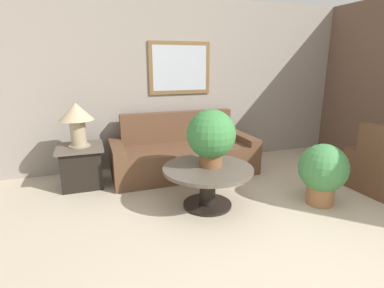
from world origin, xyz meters
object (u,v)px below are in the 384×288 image
(coffee_table, at_px, (208,178))
(potted_plant_on_table, at_px, (211,136))
(table_lamp, at_px, (77,117))
(couch_main, at_px, (183,154))
(potted_plant_floor, at_px, (323,171))
(side_table, at_px, (82,166))

(coffee_table, relative_size, potted_plant_on_table, 1.58)
(table_lamp, bearing_deg, couch_main, 1.72)
(couch_main, height_order, potted_plant_floor, couch_main)
(potted_plant_on_table, bearing_deg, couch_main, 89.00)
(couch_main, distance_m, coffee_table, 1.17)
(couch_main, height_order, potted_plant_on_table, potted_plant_on_table)
(side_table, relative_size, table_lamp, 1.03)
(couch_main, relative_size, potted_plant_on_table, 3.25)
(side_table, xyz_separation_m, potted_plant_on_table, (1.44, -1.07, 0.55))
(potted_plant_on_table, distance_m, potted_plant_floor, 1.38)
(couch_main, bearing_deg, table_lamp, -178.28)
(couch_main, distance_m, side_table, 1.46)
(side_table, distance_m, potted_plant_floor, 3.07)
(coffee_table, height_order, side_table, side_table)
(couch_main, relative_size, potted_plant_floor, 2.91)
(table_lamp, relative_size, potted_plant_on_table, 0.88)
(coffee_table, bearing_deg, couch_main, 86.42)
(side_table, bearing_deg, couch_main, 1.72)
(side_table, distance_m, potted_plant_on_table, 1.88)
(potted_plant_floor, bearing_deg, coffee_table, 163.18)
(coffee_table, xyz_separation_m, potted_plant_on_table, (0.05, 0.05, 0.49))
(potted_plant_on_table, relative_size, potted_plant_floor, 0.90)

